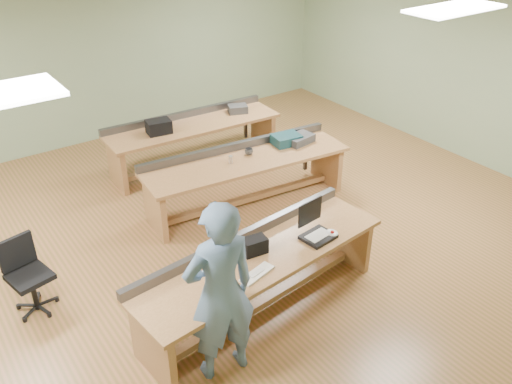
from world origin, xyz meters
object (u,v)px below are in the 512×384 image
Objects in this scene: person at (220,293)px; task_chair at (30,285)px; workbench_front at (261,268)px; workbench_back at (193,134)px; parts_bin_grey at (300,139)px; mug at (249,152)px; camera_bag at (254,246)px; workbench_mid at (246,170)px; parts_bin_teal at (286,139)px; laptop_base at (318,237)px; drinks_can at (231,160)px.

person reaches higher than task_chair.
task_chair reaches higher than workbench_front.
workbench_back is at bearing 20.01° from task_chair.
parts_bin_grey reaches higher than mug.
task_chair is at bearing 152.31° from camera_bag.
workbench_front is 2.30m from workbench_mid.
person is 2.43m from task_chair.
parts_bin_grey is 0.87m from mug.
camera_bag is at bearing -135.13° from parts_bin_teal.
parts_bin_teal reaches higher than parts_bin_grey.
laptop_base is at bearing -94.71° from workbench_back.
workbench_back reaches higher than laptop_base.
workbench_mid reaches higher than laptop_base.
drinks_can is at bearing 77.24° from laptop_base.
drinks_can is (-0.36, -0.08, 0.01)m from mug.
task_chair reaches higher than drinks_can.
camera_bag is 0.60× the size of parts_bin_grey.
laptop_base is 1.37× the size of camera_bag.
workbench_mid is 7.19× the size of parts_bin_grey.
task_chair is at bearing -170.62° from drinks_can.
workbench_front is 3.49× the size of task_chair.
laptop_base is 0.76m from camera_bag.
drinks_can is at bearing 59.38° from workbench_front.
workbench_mid is 28.34× the size of drinks_can.
workbench_mid is 1.00m from parts_bin_grey.
task_chair reaches higher than workbench_back.
workbench_mid is 0.27m from mug.
parts_bin_teal is at bearing -60.15° from workbench_back.
person is at bearing -113.45° from workbench_back.
parts_bin_teal is at bearing -4.46° from task_chair.
mug is at bearing 178.24° from parts_bin_teal.
person is 2.17× the size of task_chair.
person is 3.01m from drinks_can.
workbench_front is 0.74m from laptop_base.
workbench_back is 3.69m from camera_bag.
person is at bearing -137.18° from camera_bag.
camera_bag is at bearing -106.44° from workbench_back.
person is at bearing -129.27° from mug.
person reaches higher than parts_bin_teal.
camera_bag is 2.87m from parts_bin_grey.
parts_bin_teal is (1.94, 2.03, 0.26)m from workbench_front.
mug is (0.58, 2.18, 0.03)m from laptop_base.
mug reaches higher than laptop_base.
mug is 0.37m from drinks_can.
camera_bag is at bearing 112.77° from workbench_front.
workbench_back is 8.25× the size of laptop_base.
task_chair is at bearing -172.23° from parts_bin_teal.
parts_bin_teal reaches higher than drinks_can.
workbench_back is at bearing 95.51° from workbench_mid.
person reaches higher than parts_bin_grey.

